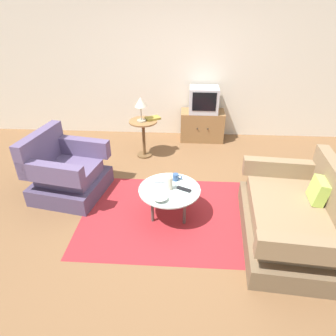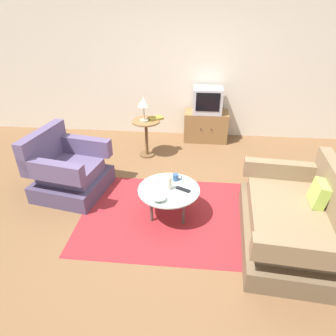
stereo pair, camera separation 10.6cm
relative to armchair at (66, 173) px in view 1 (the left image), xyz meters
name	(u,v)px [view 1 (the left image)]	position (x,y,z in m)	size (l,w,h in m)	color
ground_plane	(173,211)	(1.48, -0.34, -0.31)	(16.00, 16.00, 0.00)	brown
back_wall	(180,63)	(1.48, 2.22, 1.04)	(9.00, 0.12, 2.70)	beige
area_rug	(169,215)	(1.44, -0.43, -0.31)	(2.21, 1.65, 0.00)	maroon
armchair	(66,173)	(0.00, 0.00, 0.00)	(1.01, 1.03, 0.88)	#4B3E5C
couch	(296,219)	(2.86, -0.76, -0.03)	(1.11, 1.62, 0.86)	brown
coffee_table	(169,191)	(1.44, -0.43, 0.06)	(0.75, 0.75, 0.41)	#B2C6C1
side_table	(143,131)	(0.92, 1.17, 0.15)	(0.46, 0.46, 0.64)	olive
tv_stand	(202,126)	(1.93, 1.91, -0.03)	(0.80, 0.45, 0.55)	olive
television	(204,100)	(1.93, 1.89, 0.47)	(0.52, 0.41, 0.45)	#B7B7BC
table_lamp	(141,103)	(0.90, 1.15, 0.63)	(0.19, 0.19, 0.40)	#9E937A
vase	(170,182)	(1.45, -0.43, 0.20)	(0.07, 0.07, 0.22)	beige
mug	(176,177)	(1.51, -0.23, 0.14)	(0.12, 0.07, 0.09)	#335184
bowl	(160,199)	(1.35, -0.67, 0.12)	(0.17, 0.17, 0.05)	silver
tv_remote_dark	(184,189)	(1.62, -0.44, 0.11)	(0.18, 0.12, 0.02)	black
tv_remote_silver	(161,182)	(1.33, -0.29, 0.11)	(0.17, 0.06, 0.02)	#B2B2B7
book	(153,118)	(1.07, 1.24, 0.35)	(0.28, 0.25, 0.03)	olive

